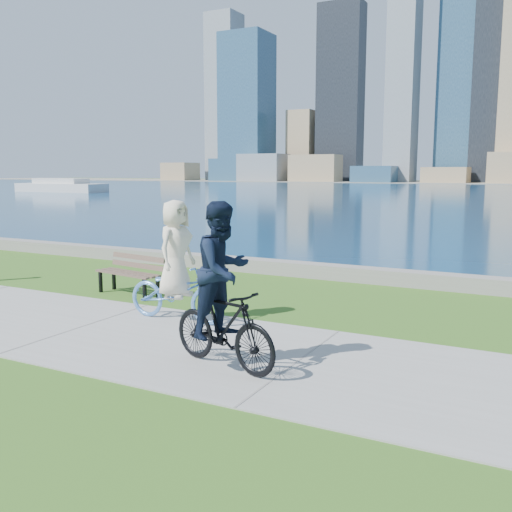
% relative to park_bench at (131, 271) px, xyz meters
% --- Properties ---
extents(ground, '(320.00, 320.00, 0.00)m').
position_rel_park_bench_xyz_m(ground, '(0.99, -2.49, -0.52)').
color(ground, '#2D5717').
rests_on(ground, ground).
extents(concrete_path, '(80.00, 3.50, 0.02)m').
position_rel_park_bench_xyz_m(concrete_path, '(0.99, -2.49, -0.51)').
color(concrete_path, gray).
rests_on(concrete_path, ground).
extents(seawall, '(90.00, 0.50, 0.35)m').
position_rel_park_bench_xyz_m(seawall, '(0.99, 3.71, -0.34)').
color(seawall, slate).
rests_on(seawall, ground).
extents(bay_water, '(320.00, 131.00, 0.01)m').
position_rel_park_bench_xyz_m(bay_water, '(0.99, 69.51, -0.51)').
color(bay_water, navy).
rests_on(bay_water, ground).
extents(ferry_near, '(12.61, 3.60, 1.71)m').
position_rel_park_bench_xyz_m(ferry_near, '(-47.37, 43.29, 0.19)').
color(ferry_near, silver).
rests_on(ferry_near, ground).
extents(park_bench, '(1.71, 0.83, 0.85)m').
position_rel_park_bench_xyz_m(park_bench, '(0.00, 0.00, 0.00)').
color(park_bench, black).
rests_on(park_bench, ground).
extents(cyclist_woman, '(0.70, 1.97, 2.15)m').
position_rel_park_bench_xyz_m(cyclist_woman, '(2.20, -1.41, 0.30)').
color(cyclist_woman, '#619EEC').
rests_on(cyclist_woman, ground).
extents(cyclist_man, '(0.99, 1.93, 2.26)m').
position_rel_park_bench_xyz_m(cyclist_man, '(4.19, -3.14, 0.45)').
color(cyclist_man, black).
rests_on(cyclist_man, ground).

